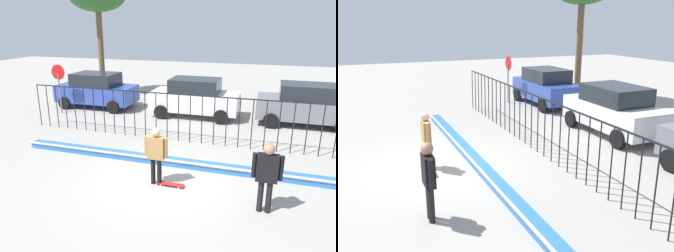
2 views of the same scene
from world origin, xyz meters
The scene contains 9 objects.
ground_plane centered at (0.00, 0.00, 0.00)m, with size 60.00×60.00×0.00m, color #9E9991.
bowl_coping_ledge centered at (0.00, 1.14, 0.12)m, with size 11.00×0.40×0.27m.
perimeter_fence centered at (0.00, 3.41, 1.16)m, with size 14.04×0.04×1.90m.
skateboarder centered at (-0.07, -0.24, 1.03)m, with size 0.69×0.26×1.72m.
skateboard centered at (0.36, -0.24, 0.06)m, with size 0.80×0.20×0.07m.
camera_operator centered at (2.95, -0.77, 1.08)m, with size 0.73×0.27×1.81m.
parked_car_blue centered at (-6.26, 7.20, 0.97)m, with size 4.30×2.12×1.90m.
parked_car_white centered at (-0.67, 7.08, 0.97)m, with size 4.30×2.12×1.90m.
stop_sign centered at (-7.44, 5.56, 1.62)m, with size 0.76×0.07×2.50m.
Camera 2 is at (10.11, -2.02, 4.21)m, focal length 38.55 mm.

